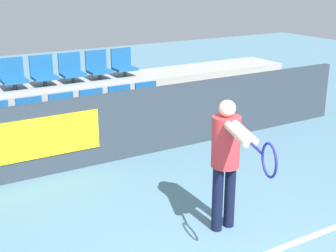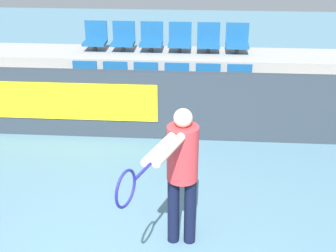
# 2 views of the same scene
# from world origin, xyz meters

# --- Properties ---
(barrier_wall) EXTENTS (10.41, 0.14, 1.12)m
(barrier_wall) POSITION_xyz_m (-0.03, 3.66, 0.56)
(barrier_wall) COLOR #2D3842
(barrier_wall) RESTS_ON ground
(bleacher_tier_front) EXTENTS (10.01, 1.04, 0.49)m
(bleacher_tier_front) POSITION_xyz_m (0.00, 4.26, 0.24)
(bleacher_tier_front) COLOR #9E9E99
(bleacher_tier_front) RESTS_ON ground
(bleacher_tier_middle) EXTENTS (10.01, 1.04, 0.97)m
(bleacher_tier_middle) POSITION_xyz_m (0.00, 5.29, 0.49)
(bleacher_tier_middle) COLOR #9E9E99
(bleacher_tier_middle) RESTS_ON ground
(stadium_chair_1) EXTENTS (0.42, 0.38, 0.54)m
(stadium_chair_1) POSITION_xyz_m (-0.80, 4.38, 0.72)
(stadium_chair_1) COLOR #333333
(stadium_chair_1) RESTS_ON bleacher_tier_front
(stadium_chair_2) EXTENTS (0.42, 0.38, 0.54)m
(stadium_chair_2) POSITION_xyz_m (-0.27, 4.38, 0.72)
(stadium_chair_2) COLOR #333333
(stadium_chair_2) RESTS_ON bleacher_tier_front
(stadium_chair_3) EXTENTS (0.42, 0.38, 0.54)m
(stadium_chair_3) POSITION_xyz_m (0.27, 4.38, 0.72)
(stadium_chair_3) COLOR #333333
(stadium_chair_3) RESTS_ON bleacher_tier_front
(stadium_chair_4) EXTENTS (0.42, 0.38, 0.54)m
(stadium_chair_4) POSITION_xyz_m (0.80, 4.38, 0.72)
(stadium_chair_4) COLOR #333333
(stadium_chair_4) RESTS_ON bleacher_tier_front
(stadium_chair_5) EXTENTS (0.42, 0.38, 0.54)m
(stadium_chair_5) POSITION_xyz_m (1.34, 4.38, 0.72)
(stadium_chair_5) COLOR #333333
(stadium_chair_5) RESTS_ON bleacher_tier_front
(stadium_chair_7) EXTENTS (0.42, 0.38, 0.54)m
(stadium_chair_7) POSITION_xyz_m (-0.80, 5.42, 1.21)
(stadium_chair_7) COLOR #333333
(stadium_chair_7) RESTS_ON bleacher_tier_middle
(stadium_chair_8) EXTENTS (0.42, 0.38, 0.54)m
(stadium_chair_8) POSITION_xyz_m (-0.27, 5.42, 1.21)
(stadium_chair_8) COLOR #333333
(stadium_chair_8) RESTS_ON bleacher_tier_middle
(stadium_chair_9) EXTENTS (0.42, 0.38, 0.54)m
(stadium_chair_9) POSITION_xyz_m (0.27, 5.42, 1.21)
(stadium_chair_9) COLOR #333333
(stadium_chair_9) RESTS_ON bleacher_tier_middle
(stadium_chair_10) EXTENTS (0.42, 0.38, 0.54)m
(stadium_chair_10) POSITION_xyz_m (0.80, 5.42, 1.21)
(stadium_chair_10) COLOR #333333
(stadium_chair_10) RESTS_ON bleacher_tier_middle
(stadium_chair_11) EXTENTS (0.42, 0.38, 0.54)m
(stadium_chair_11) POSITION_xyz_m (1.34, 5.42, 1.21)
(stadium_chair_11) COLOR #333333
(stadium_chair_11) RESTS_ON bleacher_tier_middle
(tennis_player) EXTENTS (0.63, 1.45, 1.59)m
(tennis_player) POSITION_xyz_m (0.50, 0.95, 0.99)
(tennis_player) COLOR black
(tennis_player) RESTS_ON ground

